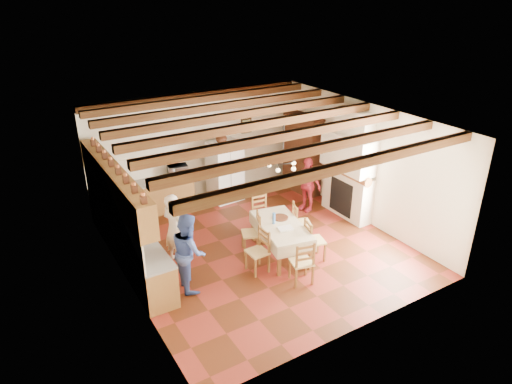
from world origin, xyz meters
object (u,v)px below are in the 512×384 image
chair_right_near (315,240)px  chair_end_near (302,261)px  chair_end_far (262,215)px  person_woman_red (307,184)px  person_man (174,229)px  chair_left_far (251,233)px  chair_right_far (302,222)px  microwave (178,170)px  hutch (303,154)px  refrigerator (225,171)px  dining_table (281,228)px  chair_left_near (257,251)px  person_woman_blue (189,251)px

chair_right_near → chair_end_near: 0.92m
chair_end_far → person_woman_red: person_woman_red is taller
person_man → person_woman_red: 3.99m
chair_left_far → chair_right_far: 1.27m
chair_end_near → microwave: (-0.74, 4.54, 0.56)m
hutch → microwave: size_ratio=4.39×
chair_right_far → microwave: 3.69m
refrigerator → microwave: bearing=163.6°
dining_table → chair_right_far: (0.75, 0.25, -0.19)m
chair_right_far → chair_end_near: 1.65m
person_woman_red → hutch: bearing=135.7°
chair_left_near → person_man: (-1.31, 1.24, 0.32)m
chair_left_near → chair_right_near: size_ratio=1.00×
chair_left_near → chair_left_far: bearing=156.4°
chair_right_far → chair_end_far: bearing=58.9°
person_man → microwave: (1.13, 2.52, 0.24)m
hutch → person_man: 4.90m
chair_right_near → refrigerator: bearing=17.6°
person_woman_red → chair_right_far: bearing=-54.0°
chair_left_near → chair_end_near: size_ratio=1.00×
dining_table → person_man: bearing=155.8°
dining_table → chair_end_far: 1.07m
chair_left_near → chair_end_near: 0.97m
refrigerator → chair_right_far: bearing=-85.9°
person_woman_blue → microwave: person_woman_blue is taller
dining_table → chair_end_far: (0.16, 1.04, -0.19)m
chair_left_far → person_man: size_ratio=0.60×
person_man → person_woman_red: size_ratio=1.09×
dining_table → chair_left_near: (-0.79, -0.30, -0.19)m
chair_right_near → chair_end_near: (-0.75, -0.54, 0.00)m
person_woman_blue → dining_table: bearing=-80.1°
chair_left_near → chair_end_far: 1.64m
chair_left_far → chair_end_near: size_ratio=1.00×
chair_right_near → person_woman_blue: person_woman_blue is taller
refrigerator → chair_right_near: 3.77m
refrigerator → person_man: (-2.40, -2.25, -0.04)m
chair_right_far → chair_end_near: (-0.98, -1.33, 0.00)m
dining_table → person_woman_blue: 2.21m
chair_end_near → microwave: bearing=-66.9°
hutch → chair_end_far: hutch is taller
chair_right_near → chair_end_far: bearing=27.0°
dining_table → refrigerator: bearing=84.7°
hutch → person_man: (-4.60, -1.64, -0.32)m
dining_table → chair_left_near: bearing=-159.5°
chair_right_far → person_woman_blue: 2.99m
refrigerator → chair_end_near: (-0.53, -4.28, -0.36)m
chair_left_far → chair_right_far: (1.26, -0.19, 0.00)m
chair_right_near → chair_left_near: bearing=93.4°
chair_end_near → microwave: 4.64m
chair_right_far → chair_right_near: bearing=-174.4°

